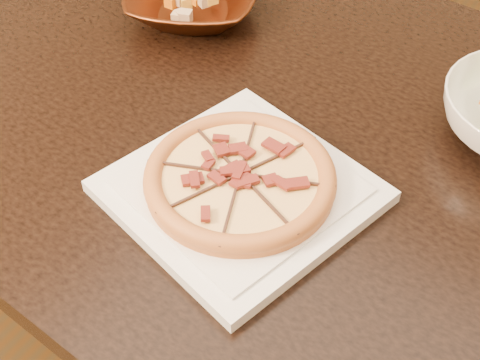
{
  "coord_description": "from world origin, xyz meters",
  "views": [
    {
      "loc": [
        0.33,
        -0.87,
        1.38
      ],
      "look_at": [
        0.02,
        -0.37,
        0.78
      ],
      "focal_mm": 50.0,
      "sensor_mm": 36.0,
      "label": 1
    }
  ],
  "objects_px": {
    "bronze_bowl": "(193,1)",
    "dining_table": "(238,145)",
    "pizza": "(240,178)",
    "plate": "(240,191)"
  },
  "relations": [
    {
      "from": "bronze_bowl",
      "to": "dining_table",
      "type": "bearing_deg",
      "value": -38.36
    },
    {
      "from": "dining_table",
      "to": "pizza",
      "type": "xyz_separation_m",
      "value": [
        0.12,
        -0.18,
        0.13
      ]
    },
    {
      "from": "pizza",
      "to": "bronze_bowl",
      "type": "distance_m",
      "value": 0.44
    },
    {
      "from": "plate",
      "to": "bronze_bowl",
      "type": "bearing_deg",
      "value": 133.11
    },
    {
      "from": "plate",
      "to": "pizza",
      "type": "height_order",
      "value": "pizza"
    },
    {
      "from": "pizza",
      "to": "bronze_bowl",
      "type": "height_order",
      "value": "bronze_bowl"
    },
    {
      "from": "pizza",
      "to": "bronze_bowl",
      "type": "bearing_deg",
      "value": 133.1
    },
    {
      "from": "bronze_bowl",
      "to": "pizza",
      "type": "bearing_deg",
      "value": -46.9
    },
    {
      "from": "plate",
      "to": "dining_table",
      "type": "bearing_deg",
      "value": 123.34
    },
    {
      "from": "dining_table",
      "to": "plate",
      "type": "relative_size",
      "value": 4.19
    }
  ]
}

